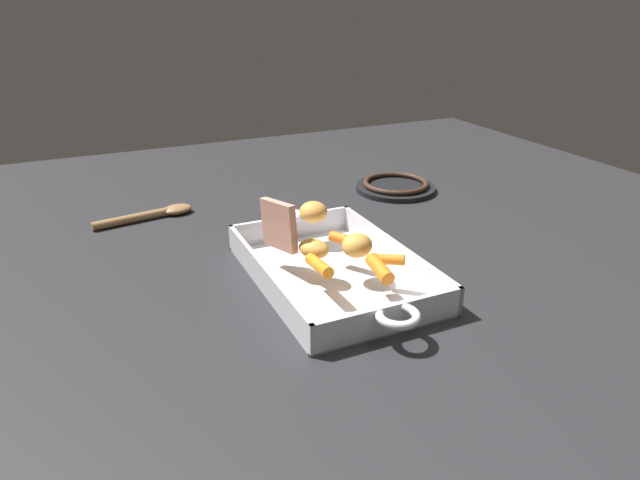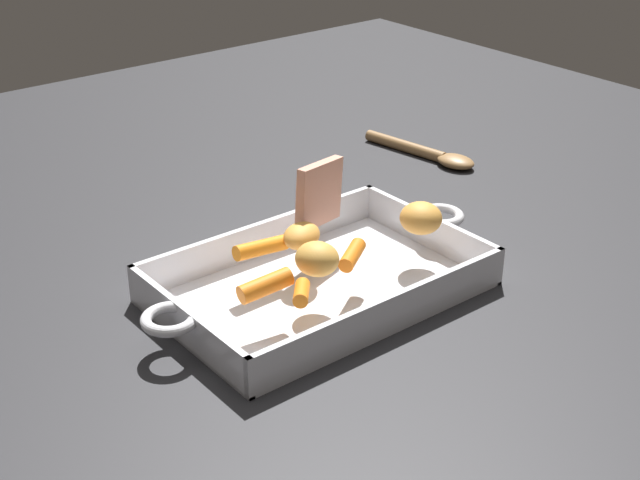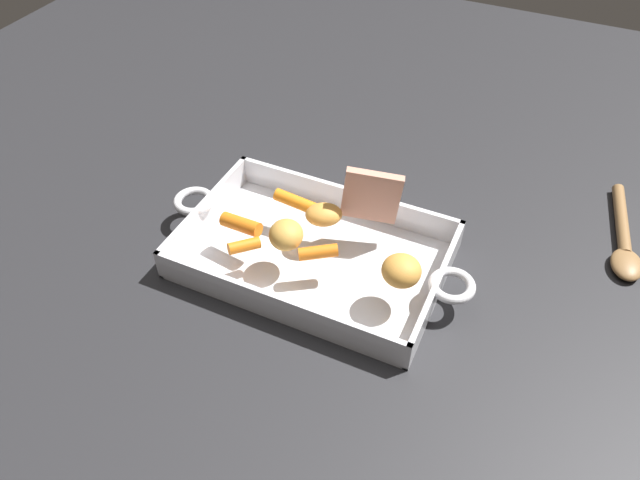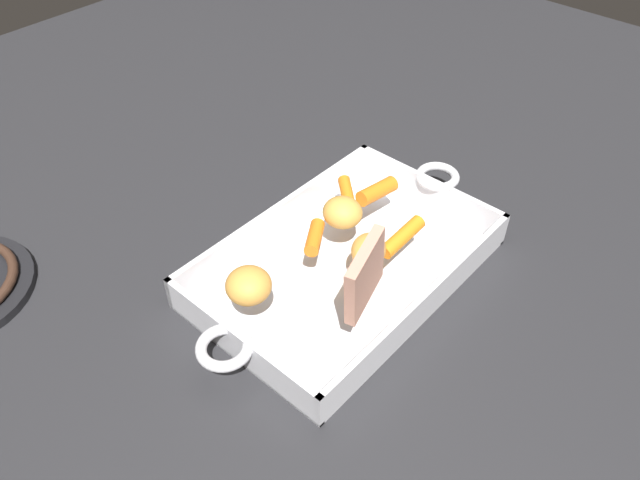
# 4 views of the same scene
# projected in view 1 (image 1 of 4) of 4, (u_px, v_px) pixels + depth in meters

# --- Properties ---
(ground_plane) EXTENTS (1.97, 1.97, 0.00)m
(ground_plane) POSITION_uv_depth(u_px,v_px,m) (332.00, 279.00, 0.92)
(ground_plane) COLOR #232326
(roasting_dish) EXTENTS (0.46, 0.24, 0.05)m
(roasting_dish) POSITION_uv_depth(u_px,v_px,m) (332.00, 271.00, 0.92)
(roasting_dish) COLOR silver
(roasting_dish) RESTS_ON ground_plane
(roast_slice_thick) EXTENTS (0.09, 0.04, 0.09)m
(roast_slice_thick) POSITION_uv_depth(u_px,v_px,m) (279.00, 225.00, 0.91)
(roast_slice_thick) COLOR tan
(roast_slice_thick) RESTS_ON roasting_dish
(baby_carrot_northeast) EXTENTS (0.06, 0.03, 0.03)m
(baby_carrot_northeast) POSITION_uv_depth(u_px,v_px,m) (380.00, 268.00, 0.83)
(baby_carrot_northeast) COLOR orange
(baby_carrot_northeast) RESTS_ON roasting_dish
(baby_carrot_northwest) EXTENTS (0.05, 0.04, 0.02)m
(baby_carrot_northwest) POSITION_uv_depth(u_px,v_px,m) (344.00, 240.00, 0.93)
(baby_carrot_northwest) COLOR orange
(baby_carrot_northwest) RESTS_ON roasting_dish
(baby_carrot_center_right) EXTENTS (0.04, 0.04, 0.02)m
(baby_carrot_center_right) POSITION_uv_depth(u_px,v_px,m) (390.00, 260.00, 0.86)
(baby_carrot_center_right) COLOR orange
(baby_carrot_center_right) RESTS_ON roasting_dish
(baby_carrot_southwest) EXTENTS (0.07, 0.02, 0.02)m
(baby_carrot_southwest) POSITION_uv_depth(u_px,v_px,m) (319.00, 266.00, 0.84)
(baby_carrot_southwest) COLOR orange
(baby_carrot_southwest) RESTS_ON roasting_dish
(potato_whole) EXTENTS (0.06, 0.06, 0.04)m
(potato_whole) POSITION_uv_depth(u_px,v_px,m) (357.00, 245.00, 0.88)
(potato_whole) COLOR gold
(potato_whole) RESTS_ON roasting_dish
(potato_golden_large) EXTENTS (0.07, 0.07, 0.04)m
(potato_golden_large) POSITION_uv_depth(u_px,v_px,m) (313.00, 212.00, 1.02)
(potato_golden_large) COLOR gold
(potato_golden_large) RESTS_ON roasting_dish
(potato_corner) EXTENTS (0.07, 0.06, 0.03)m
(potato_corner) POSITION_uv_depth(u_px,v_px,m) (313.00, 248.00, 0.89)
(potato_corner) COLOR gold
(potato_corner) RESTS_ON roasting_dish
(stove_burner_rear) EXTENTS (0.19, 0.19, 0.02)m
(stove_burner_rear) POSITION_uv_depth(u_px,v_px,m) (396.00, 186.00, 1.33)
(stove_burner_rear) COLOR black
(stove_burner_rear) RESTS_ON ground_plane
(serving_spoon) EXTENTS (0.06, 0.21, 0.02)m
(serving_spoon) POSITION_uv_depth(u_px,v_px,m) (155.00, 214.00, 1.17)
(serving_spoon) COLOR olive
(serving_spoon) RESTS_ON ground_plane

